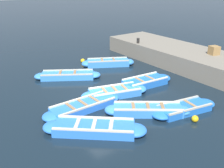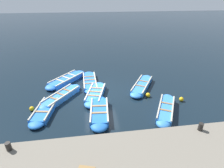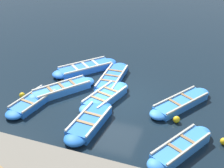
{
  "view_description": "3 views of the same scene",
  "coord_description": "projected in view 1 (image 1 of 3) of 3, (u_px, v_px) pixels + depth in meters",
  "views": [
    {
      "loc": [
        6.6,
        9.82,
        5.47
      ],
      "look_at": [
        -0.81,
        -0.41,
        0.27
      ],
      "focal_mm": 42.0,
      "sensor_mm": 36.0,
      "label": 1
    },
    {
      "loc": [
        -10.81,
        0.7,
        6.36
      ],
      "look_at": [
        0.66,
        -0.92,
        0.31
      ],
      "focal_mm": 28.0,
      "sensor_mm": 36.0,
      "label": 2
    },
    {
      "loc": [
        -12.31,
        -4.29,
        8.18
      ],
      "look_at": [
        0.95,
        0.5,
        0.18
      ],
      "focal_mm": 50.0,
      "sensor_mm": 36.0,
      "label": 3
    }
  ],
  "objects": [
    {
      "name": "ground_plane",
      "position": [
        104.0,
        95.0,
        13.02
      ],
      "size": [
        120.0,
        120.0,
        0.0
      ],
      "primitive_type": "plane",
      "color": "black"
    },
    {
      "name": "boat_far_corner",
      "position": [
        115.0,
        92.0,
        12.88
      ],
      "size": [
        3.5,
        1.76,
        0.41
      ],
      "color": "#3884E0",
      "rests_on": "ground"
    },
    {
      "name": "boat_tucked",
      "position": [
        68.0,
        75.0,
        15.11
      ],
      "size": [
        3.66,
        2.7,
        0.4
      ],
      "color": "#3884E0",
      "rests_on": "ground"
    },
    {
      "name": "boat_centre",
      "position": [
        145.0,
        82.0,
        14.1
      ],
      "size": [
        3.42,
        1.2,
        0.44
      ],
      "color": "blue",
      "rests_on": "ground"
    },
    {
      "name": "boat_inner_gap",
      "position": [
        148.0,
        110.0,
        11.16
      ],
      "size": [
        3.4,
        2.79,
        0.43
      ],
      "color": "#3884E0",
      "rests_on": "ground"
    },
    {
      "name": "boat_bow_out",
      "position": [
        184.0,
        109.0,
        11.36
      ],
      "size": [
        3.33,
        1.42,
        0.37
      ],
      "color": "blue",
      "rests_on": "ground"
    },
    {
      "name": "boat_alongside",
      "position": [
        108.0,
        63.0,
        17.21
      ],
      "size": [
        3.41,
        2.32,
        0.46
      ],
      "color": "#3884E0",
      "rests_on": "ground"
    },
    {
      "name": "boat_broadside",
      "position": [
        94.0,
        128.0,
        9.84
      ],
      "size": [
        3.59,
        3.25,
        0.41
      ],
      "color": "blue",
      "rests_on": "ground"
    },
    {
      "name": "boat_outer_left",
      "position": [
        83.0,
        106.0,
        11.55
      ],
      "size": [
        3.83,
        1.06,
        0.37
      ],
      "color": "blue",
      "rests_on": "ground"
    },
    {
      "name": "quay_wall",
      "position": [
        195.0,
        60.0,
        16.6
      ],
      "size": [
        3.46,
        13.71,
        1.09
      ],
      "color": "slate",
      "rests_on": "ground"
    },
    {
      "name": "bollard_north",
      "position": [
        138.0,
        41.0,
        18.49
      ],
      "size": [
        0.2,
        0.2,
        0.35
      ],
      "primitive_type": "cylinder",
      "color": "black",
      "rests_on": "quay_wall"
    },
    {
      "name": "wooden_crate",
      "position": [
        214.0,
        50.0,
        15.74
      ],
      "size": [
        0.64,
        0.64,
        0.52
      ],
      "primitive_type": "cube",
      "rotation": [
        0.0,
        0.0,
        1.29
      ],
      "color": "olive",
      "rests_on": "quay_wall"
    },
    {
      "name": "buoy_orange_near",
      "position": [
        88.0,
        71.0,
        15.88
      ],
      "size": [
        0.3,
        0.3,
        0.3
      ],
      "primitive_type": "sphere",
      "color": "#EAB214",
      "rests_on": "ground"
    },
    {
      "name": "buoy_yellow_far",
      "position": [
        83.0,
        61.0,
        17.83
      ],
      "size": [
        0.29,
        0.29,
        0.29
      ],
      "primitive_type": "sphere",
      "color": "#EAB214",
      "rests_on": "ground"
    },
    {
      "name": "buoy_white_drifting",
      "position": [
        195.0,
        119.0,
        10.58
      ],
      "size": [
        0.28,
        0.28,
        0.28
      ],
      "primitive_type": "sphere",
      "color": "#EAB214",
      "rests_on": "ground"
    }
  ]
}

